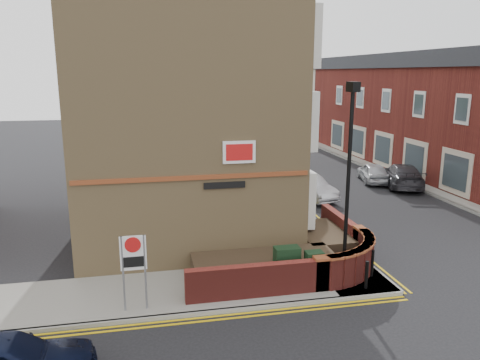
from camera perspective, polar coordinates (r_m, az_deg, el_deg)
The scene contains 27 objects.
ground at distance 14.45m, azimuth 8.41°, elevation -14.73°, with size 120.00×120.00×0.00m, color black.
pavement_corner at distance 15.05m, azimuth -6.62°, elevation -13.24°, with size 13.00×3.00×0.12m, color gray.
pavement_main at distance 29.48m, azimuth 1.47°, elevation -0.03°, with size 2.00×32.00×0.12m, color gray.
pavement_far at distance 31.24m, azimuth 22.86°, elevation -0.32°, with size 4.00×40.00×0.12m, color gray.
kerb_side at distance 13.72m, azimuth -6.02°, elevation -15.97°, with size 13.00×0.15×0.12m, color gray.
kerb_main_near at distance 29.72m, azimuth 3.34°, elevation 0.06°, with size 0.15×32.00×0.12m, color gray.
kerb_main_far at distance 30.16m, azimuth 19.72°, elevation -0.50°, with size 0.15×40.00×0.12m, color gray.
yellow_lines_side at distance 13.53m, azimuth -5.90°, elevation -16.68°, with size 13.00×0.28×0.01m, color gold.
yellow_lines_main at distance 29.80m, azimuth 3.81°, elevation -0.02°, with size 0.28×32.00×0.01m, color gold.
corner_building at distance 20.05m, azimuth -6.92°, elevation 11.56°, with size 8.95×10.40×13.60m.
garden_wall at distance 16.58m, azimuth 5.42°, elevation -10.87°, with size 6.80×6.00×1.20m, color maroon, non-canonical shape.
lamppost at distance 14.92m, azimuth 13.04°, elevation -0.31°, with size 0.25×0.50×6.30m.
utility_cabinet_large at distance 15.16m, azimuth 5.72°, elevation -10.26°, with size 0.80×0.45×1.20m, color black.
utility_cabinet_small at distance 15.17m, azimuth 8.99°, elevation -10.56°, with size 0.55×0.40×1.10m, color black.
bollard_near at distance 15.28m, azimuth 15.16°, elevation -11.09°, with size 0.11×0.11×0.90m, color black.
bollard_far at distance 16.19m, azimuth 15.80°, elevation -9.73°, with size 0.11×0.11×0.90m, color black.
zone_sign at distance 13.45m, azimuth -12.85°, elevation -9.37°, with size 0.72×0.07×2.20m.
far_terrace at distance 34.78m, azimuth 21.78°, elevation 7.69°, with size 5.40×30.40×8.00m.
far_terrace_cream at distance 53.55m, azimuth 9.30°, elevation 9.97°, with size 5.40×12.40×8.00m.
tree_near at distance 26.91m, azimuth 2.48°, elevation 8.72°, with size 3.64×3.65×6.70m.
tree_mid at distance 34.68m, azimuth -0.80°, elevation 10.50°, with size 4.03×4.03×7.42m.
tree_far at distance 42.56m, azimuth -2.87°, elevation 10.56°, with size 3.81×3.81×7.00m.
traffic_light_assembly at distance 37.82m, azimuth -1.04°, elevation 7.03°, with size 0.20×0.16×4.20m.
silver_car_near at distance 25.61m, azimuth 8.45°, elevation -0.85°, with size 1.33×3.83×1.26m, color #B4B6BD.
red_car_main at distance 33.69m, azimuth 4.99°, elevation 2.58°, with size 2.15×4.65×1.29m, color maroon.
grey_car_far at distance 29.62m, azimuth 19.17°, elevation 0.55°, with size 1.93×4.75×1.38m, color #2F2E33.
silver_car_far at distance 30.31m, azimuth 15.91°, elevation 0.89°, with size 1.44×3.57×1.22m, color #B5B8BD.
Camera 1 is at (-4.57, -11.97, 6.68)m, focal length 35.00 mm.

